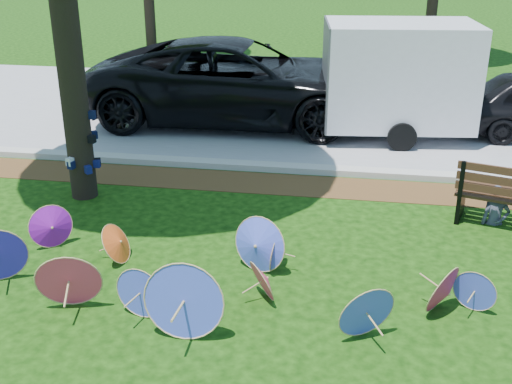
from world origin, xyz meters
The scene contains 8 objects.
ground centered at (0.00, 0.00, 0.00)m, with size 90.00×90.00×0.00m, color black.
mulch_strip centered at (0.00, 4.50, 0.01)m, with size 90.00×1.00×0.01m, color #472D16.
curb centered at (0.00, 5.20, 0.06)m, with size 90.00×0.30×0.12m, color #B7B5AD.
street centered at (0.00, 9.35, 0.01)m, with size 90.00×8.00×0.01m, color gray.
parasol_pile centered at (-0.13, 0.55, 0.38)m, with size 6.79×2.17×0.96m.
black_van centered at (-0.90, 8.28, 0.95)m, with size 3.17×6.87×1.91m, color black.
cargo_trailer centered at (2.68, 7.72, 1.38)m, with size 3.09×1.96×2.77m, color silver.
person_left centered at (4.09, 3.42, 0.61)m, with size 0.44×0.29×1.21m, color #3E4255.
Camera 1 is at (1.81, -6.18, 4.43)m, focal length 45.00 mm.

